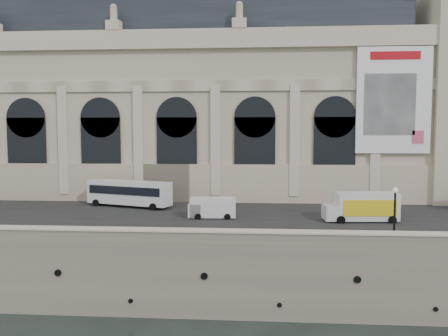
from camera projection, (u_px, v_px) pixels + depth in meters
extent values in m
plane|color=black|center=(180.00, 319.00, 35.21)|extent=(260.00, 260.00, 0.00)
cube|color=gray|center=(217.00, 208.00, 69.78)|extent=(160.00, 70.00, 6.00)
cube|color=#2D2D2D|center=(201.00, 214.00, 48.65)|extent=(160.00, 24.00, 0.06)
cube|color=gray|center=(180.00, 237.00, 35.28)|extent=(160.00, 1.20, 1.10)
cube|color=beige|center=(180.00, 230.00, 35.24)|extent=(160.00, 1.40, 0.12)
cube|color=beige|center=(174.00, 120.00, 65.10)|extent=(68.00, 18.00, 22.00)
cube|color=beige|center=(162.00, 183.00, 56.67)|extent=(68.60, 0.40, 5.00)
cube|color=beige|center=(160.00, 39.00, 55.07)|extent=(69.00, 0.80, 2.40)
cube|color=beige|center=(161.00, 86.00, 55.68)|extent=(68.00, 0.30, 1.40)
cube|color=#272D34|center=(173.00, 24.00, 63.99)|extent=(64.00, 15.00, 6.00)
cube|color=black|center=(27.00, 152.00, 57.56)|extent=(5.20, 0.25, 9.00)
cylinder|color=black|center=(26.00, 118.00, 57.20)|extent=(5.20, 0.25, 5.20)
cube|color=beige|center=(63.00, 141.00, 57.03)|extent=(1.20, 0.50, 14.00)
cube|color=black|center=(101.00, 152.00, 56.87)|extent=(5.20, 0.25, 9.00)
cylinder|color=black|center=(100.00, 118.00, 56.52)|extent=(5.20, 0.25, 5.20)
cube|color=beige|center=(138.00, 141.00, 56.34)|extent=(1.20, 0.50, 14.00)
cube|color=black|center=(177.00, 152.00, 56.19)|extent=(5.20, 0.25, 9.00)
cylinder|color=black|center=(177.00, 117.00, 55.83)|extent=(5.20, 0.25, 5.20)
cube|color=beige|center=(216.00, 141.00, 55.66)|extent=(1.20, 0.50, 14.00)
cube|color=black|center=(255.00, 153.00, 55.51)|extent=(5.20, 0.25, 9.00)
cylinder|color=black|center=(255.00, 117.00, 55.15)|extent=(5.20, 0.25, 5.20)
cube|color=beige|center=(294.00, 141.00, 54.98)|extent=(1.20, 0.50, 14.00)
cube|color=black|center=(334.00, 153.00, 54.82)|extent=(5.20, 0.25, 9.00)
cylinder|color=black|center=(335.00, 117.00, 54.47)|extent=(5.20, 0.25, 5.20)
cube|color=beige|center=(375.00, 141.00, 54.29)|extent=(1.20, 0.50, 14.00)
cube|color=white|center=(394.00, 100.00, 53.56)|extent=(9.00, 0.35, 13.00)
cube|color=#AD0B13|center=(395.00, 55.00, 52.93)|extent=(6.00, 0.06, 1.00)
cube|color=gray|center=(390.00, 104.00, 53.43)|extent=(6.20, 0.06, 7.50)
cube|color=#CC4868|center=(418.00, 137.00, 53.51)|extent=(1.40, 0.06, 1.60)
cube|color=silver|center=(129.00, 192.00, 52.89)|extent=(10.96, 5.52, 2.79)
cube|color=black|center=(93.00, 188.00, 54.91)|extent=(0.72, 1.99, 1.08)
cube|color=black|center=(123.00, 191.00, 51.78)|extent=(9.42, 3.18, 0.99)
cube|color=black|center=(134.00, 188.00, 53.93)|extent=(9.42, 3.18, 0.99)
cylinder|color=black|center=(96.00, 203.00, 53.48)|extent=(0.94, 0.54, 0.90)
cylinder|color=black|center=(107.00, 200.00, 55.56)|extent=(0.94, 0.54, 0.90)
cylinder|color=black|center=(153.00, 207.00, 50.43)|extent=(0.94, 0.54, 0.90)
cylinder|color=black|center=(163.00, 204.00, 52.51)|extent=(0.94, 0.54, 0.90)
cube|color=silver|center=(213.00, 207.00, 45.96)|extent=(4.85, 2.07, 2.03)
cube|color=silver|center=(195.00, 210.00, 46.03)|extent=(1.42, 1.91, 1.41)
cube|color=black|center=(190.00, 205.00, 46.00)|extent=(0.13, 1.59, 0.71)
cylinder|color=black|center=(198.00, 217.00, 45.14)|extent=(0.68, 0.25, 0.67)
cylinder|color=black|center=(199.00, 214.00, 46.99)|extent=(0.68, 0.25, 0.67)
cylinder|color=black|center=(227.00, 217.00, 45.07)|extent=(0.68, 0.25, 0.67)
cylinder|color=black|center=(228.00, 214.00, 46.92)|extent=(0.68, 0.25, 0.67)
cube|color=silver|center=(366.00, 206.00, 44.25)|extent=(6.29, 2.85, 2.75)
cube|color=gold|center=(370.00, 208.00, 43.05)|extent=(5.29, 0.50, 1.63)
cube|color=#AD0B13|center=(370.00, 208.00, 43.05)|extent=(3.05, 0.29, 0.61)
cube|color=silver|center=(332.00, 212.00, 44.25)|extent=(1.81, 2.37, 1.53)
cylinder|color=black|center=(341.00, 220.00, 43.13)|extent=(0.84, 0.35, 0.82)
cylinder|color=black|center=(335.00, 215.00, 45.47)|extent=(0.84, 0.35, 0.82)
cylinder|color=black|center=(392.00, 220.00, 43.21)|extent=(0.84, 0.35, 0.82)
cylinder|color=black|center=(383.00, 215.00, 45.54)|extent=(0.84, 0.35, 0.82)
cylinder|color=black|center=(394.00, 239.00, 36.05)|extent=(0.46, 0.46, 0.42)
cylinder|color=black|center=(395.00, 217.00, 35.90)|extent=(0.17, 0.17, 4.20)
sphere|color=beige|center=(395.00, 190.00, 35.72)|extent=(0.46, 0.46, 0.46)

